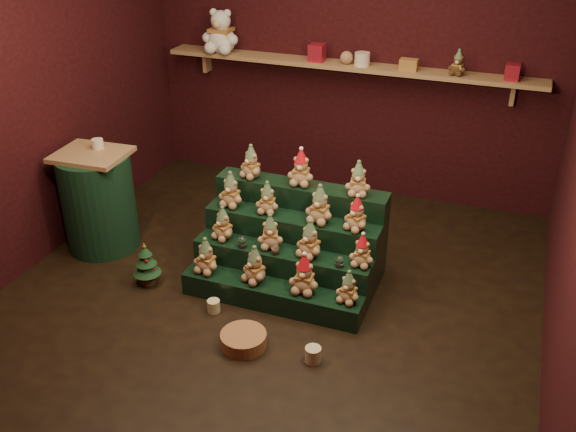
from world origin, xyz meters
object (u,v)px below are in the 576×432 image
at_px(riser_tier_front, 271,295).
at_px(white_bear, 221,25).
at_px(side_table, 99,201).
at_px(brown_bear, 458,63).
at_px(mug_left, 214,306).
at_px(wicker_basket, 244,340).
at_px(snow_globe_a, 242,242).
at_px(snow_globe_c, 340,261).
at_px(mini_christmas_tree, 146,264).
at_px(snow_globe_b, 275,249).
at_px(mug_right, 313,355).

height_order(riser_tier_front, white_bear, white_bear).
xyz_separation_m(side_table, brown_bear, (2.65, 1.74, 1.00)).
height_order(mug_left, wicker_basket, wicker_basket).
bearing_deg(snow_globe_a, snow_globe_c, 0.00).
bearing_deg(white_bear, mug_left, -68.77).
distance_m(snow_globe_c, side_table, 2.19).
bearing_deg(mini_christmas_tree, snow_globe_c, 8.75).
bearing_deg(snow_globe_b, snow_globe_a, -180.00).
bearing_deg(snow_globe_a, riser_tier_front, -28.18).
xyz_separation_m(snow_globe_b, mug_left, (-0.35, -0.38, -0.36)).
relative_size(snow_globe_c, mug_left, 0.91).
xyz_separation_m(riser_tier_front, snow_globe_a, (-0.30, 0.16, 0.32)).
height_order(snow_globe_c, brown_bear, brown_bear).
distance_m(snow_globe_a, white_bear, 2.46).
bearing_deg(mini_christmas_tree, side_table, 150.32).
relative_size(riser_tier_front, mug_left, 14.61).
relative_size(mini_christmas_tree, wicker_basket, 1.17).
bearing_deg(wicker_basket, side_table, 154.41).
height_order(snow_globe_b, mug_left, snow_globe_b).
distance_m(riser_tier_front, mug_right, 0.69).
distance_m(snow_globe_b, mug_left, 0.63).
bearing_deg(snow_globe_b, wicker_basket, -88.00).
distance_m(snow_globe_a, brown_bear, 2.48).
bearing_deg(mug_left, snow_globe_b, 47.76).
bearing_deg(snow_globe_b, white_bear, 124.62).
height_order(snow_globe_b, snow_globe_c, snow_globe_c).
bearing_deg(side_table, wicker_basket, -28.84).
xyz_separation_m(wicker_basket, brown_bear, (0.95, 2.55, 1.38)).
height_order(riser_tier_front, snow_globe_c, snow_globe_c).
distance_m(mini_christmas_tree, wicker_basket, 1.12).
height_order(mug_right, brown_bear, brown_bear).
xyz_separation_m(snow_globe_a, wicker_basket, (0.29, -0.66, -0.36)).
bearing_deg(brown_bear, snow_globe_c, -92.54).
height_order(mug_left, mug_right, mug_right).
distance_m(riser_tier_front, mini_christmas_tree, 1.04).
distance_m(wicker_basket, white_bear, 3.26).
bearing_deg(mug_right, snow_globe_a, 141.02).
relative_size(snow_globe_b, white_bear, 0.16).
relative_size(riser_tier_front, mug_right, 12.76).
height_order(riser_tier_front, snow_globe_a, snow_globe_a).
distance_m(mini_christmas_tree, brown_bear, 3.16).
bearing_deg(snow_globe_a, snow_globe_b, 0.00).
relative_size(snow_globe_c, wicker_basket, 0.27).
relative_size(mini_christmas_tree, white_bear, 0.72).
bearing_deg(white_bear, mug_right, -55.86).
height_order(snow_globe_c, mug_left, snow_globe_c).
bearing_deg(riser_tier_front, snow_globe_c, 18.60).
height_order(riser_tier_front, mini_christmas_tree, mini_christmas_tree).
bearing_deg(mug_left, side_table, 158.12).
bearing_deg(mug_right, mug_left, 163.24).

